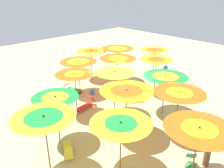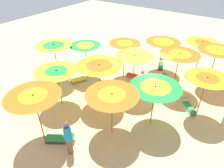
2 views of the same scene
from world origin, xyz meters
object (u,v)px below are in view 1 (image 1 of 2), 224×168
at_px(beach_umbrella_7, 115,76).
at_px(beach_umbrella_14, 91,53).
at_px(lounger_2, 145,92).
at_px(lounger_1, 68,150).
at_px(beach_umbrella_9, 117,51).
at_px(beach_umbrella_10, 44,122).
at_px(beachgoer_1, 165,75).
at_px(beach_umbrella_5, 121,128).
at_px(beach_umbrella_0, 199,133).
at_px(beach_umbrella_6, 126,94).
at_px(lounger_0, 73,89).
at_px(beach_umbrella_2, 165,80).
at_px(beach_umbrella_11, 56,101).
at_px(beach_umbrella_13, 79,64).
at_px(beach_ball, 92,92).
at_px(beach_umbrella_1, 179,96).
at_px(beach_umbrella_8, 118,61).
at_px(beachgoer_0, 209,146).
at_px(beach_umbrella_3, 156,62).
at_px(beach_umbrella_4, 154,52).

height_order(beach_umbrella_7, beach_umbrella_14, beach_umbrella_7).
bearing_deg(lounger_2, lounger_1, -120.95).
xyz_separation_m(beach_umbrella_9, beach_umbrella_10, (-8.11, -4.76, -0.01)).
bearing_deg(beachgoer_1, beach_umbrella_5, -104.27).
relative_size(beach_umbrella_0, beach_umbrella_14, 1.11).
distance_m(beach_umbrella_6, lounger_0, 6.21).
height_order(beach_umbrella_2, beach_umbrella_11, beach_umbrella_11).
height_order(beach_umbrella_6, lounger_2, beach_umbrella_6).
bearing_deg(beach_umbrella_2, beach_umbrella_13, 109.08).
bearing_deg(beach_umbrella_9, beach_umbrella_10, -149.61).
bearing_deg(beach_umbrella_2, beach_ball, 104.18).
height_order(beach_umbrella_1, beach_umbrella_8, beach_umbrella_8).
height_order(beach_umbrella_2, beach_umbrella_6, beach_umbrella_6).
bearing_deg(beachgoer_0, beach_umbrella_8, 110.01).
xyz_separation_m(beach_umbrella_9, lounger_2, (-0.28, -2.84, -2.11)).
xyz_separation_m(beach_umbrella_2, beach_umbrella_3, (1.70, 1.83, 0.15)).
xyz_separation_m(beach_umbrella_9, beach_umbrella_13, (-3.24, 0.09, -0.27)).
height_order(beach_umbrella_3, beach_umbrella_7, beach_umbrella_7).
height_order(beach_umbrella_13, beachgoer_1, beach_umbrella_13).
xyz_separation_m(beach_umbrella_1, beachgoer_0, (-0.80, -1.90, -1.11)).
bearing_deg(beach_umbrella_0, beachgoer_0, 5.60).
relative_size(beach_umbrella_6, lounger_0, 1.84).
distance_m(beach_umbrella_4, beach_umbrella_10, 11.03).
distance_m(beach_umbrella_13, lounger_1, 6.00).
bearing_deg(beach_umbrella_11, beach_ball, 35.03).
relative_size(beach_umbrella_13, beach_umbrella_14, 1.00).
relative_size(beach_umbrella_7, beachgoer_1, 1.46).
distance_m(beach_umbrella_2, lounger_2, 3.04).
distance_m(beachgoer_1, beach_ball, 4.94).
height_order(beach_umbrella_11, beachgoer_1, beach_umbrella_11).
height_order(beach_umbrella_0, lounger_2, beach_umbrella_0).
bearing_deg(beach_umbrella_2, beach_umbrella_6, -178.15).
bearing_deg(beachgoer_0, beach_umbrella_6, 141.80).
xyz_separation_m(beach_umbrella_6, beach_umbrella_14, (3.37, 6.56, -0.21)).
bearing_deg(lounger_1, beach_umbrella_14, -17.54).
bearing_deg(beach_umbrella_10, lounger_0, 49.03).
bearing_deg(beach_umbrella_3, lounger_0, 133.05).
relative_size(beach_umbrella_10, lounger_0, 1.91).
relative_size(beach_umbrella_14, beachgoer_0, 1.28).
bearing_deg(beach_umbrella_6, beach_umbrella_13, 76.46).
bearing_deg(beach_umbrella_8, beach_umbrella_3, -39.72).
relative_size(beach_umbrella_4, beachgoer_1, 1.30).
distance_m(beach_umbrella_6, beachgoer_0, 3.73).
bearing_deg(beach_umbrella_11, beachgoer_1, 2.59).
bearing_deg(beach_umbrella_13, beach_umbrella_3, -43.09).
bearing_deg(lounger_0, beach_umbrella_0, -30.23).
xyz_separation_m(beach_umbrella_9, lounger_0, (-3.37, 0.70, -2.11)).
bearing_deg(beach_umbrella_14, lounger_1, -135.92).
xyz_separation_m(beach_umbrella_5, beach_umbrella_7, (2.70, 3.08, 0.34)).
relative_size(beach_umbrella_5, beach_umbrella_9, 0.87).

